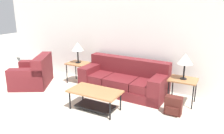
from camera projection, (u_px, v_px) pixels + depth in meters
wall_back at (140, 38)px, 5.47m from camera, size 9.03×0.06×2.60m
couch at (124, 81)px, 5.38m from camera, size 2.15×0.94×0.82m
armchair at (33, 74)px, 5.87m from camera, size 1.31×1.39×0.80m
coffee_table at (95, 96)px, 4.46m from camera, size 1.07×0.57×0.43m
side_table_left at (78, 65)px, 5.98m from camera, size 0.59×0.48×0.56m
side_table_right at (183, 81)px, 4.71m from camera, size 0.59×0.48×0.56m
table_lamp_left at (77, 47)px, 5.84m from camera, size 0.33×0.33×0.56m
table_lamp_right at (185, 59)px, 4.57m from camera, size 0.33×0.33×0.56m
backpack at (173, 106)px, 4.32m from camera, size 0.33×0.25×0.37m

